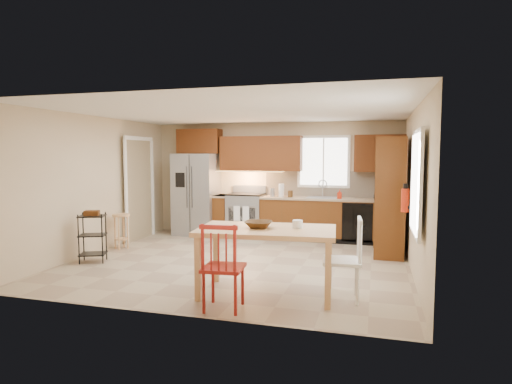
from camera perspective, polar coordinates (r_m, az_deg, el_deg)
The scene contains 33 objects.
floor at distance 7.32m, azimuth -2.24°, elevation -9.24°, with size 5.50×5.50×0.00m, color tan.
ceiling at distance 7.13m, azimuth -2.31°, elevation 10.64°, with size 5.50×5.00×0.02m, color silver.
wall_back at distance 9.52m, azimuth 2.39°, elevation 1.69°, with size 5.50×0.02×2.50m, color #CCB793.
wall_front at distance 4.81m, azimuth -11.53°, elevation -1.66°, with size 5.50×0.02×2.50m, color #CCB793.
wall_left at distance 8.38m, azimuth -20.46°, elevation 0.93°, with size 0.02×5.00×2.50m, color #CCB793.
wall_right at distance 6.79m, azimuth 20.39°, elevation 0.04°, with size 0.02×5.00×2.50m, color #CCB793.
refrigerator at distance 9.73m, azimuth -7.93°, elevation -0.29°, with size 0.92×0.75×1.82m, color gray.
range_stove at distance 9.44m, azimuth -1.33°, elevation -3.16°, with size 0.76×0.63×0.92m, color gray.
base_cabinet_narrow at distance 9.63m, azimuth -4.44°, elevation -3.07°, with size 0.30×0.60×0.90m, color #5A2A10.
base_cabinet_run at distance 9.09m, azimuth 9.88°, elevation -3.61°, with size 2.92×0.60×0.90m, color #5A2A10.
dishwasher at distance 8.76m, azimuth 13.34°, elevation -3.99°, with size 0.60×0.02×0.78m, color black.
backsplash at distance 9.29m, azimuth 10.13°, elevation 1.07°, with size 2.92×0.03×0.55m, color beige.
upper_over_fridge at distance 9.87m, azimuth -7.55°, elevation 6.70°, with size 1.00×0.35×0.55m, color #5D2A0F.
upper_left_block at distance 9.39m, azimuth 0.66°, elevation 5.16°, with size 1.80×0.35×0.75m, color #5D2A0F.
upper_right_block at distance 9.07m, azimuth 16.16°, elevation 4.97°, with size 1.00×0.35×0.75m, color #5D2A0F.
window_back at distance 9.29m, azimuth 9.00°, elevation 4.02°, with size 1.12×0.04×1.12m, color white.
sink at distance 9.06m, azimuth 8.72°, elevation -1.01°, with size 0.62×0.46×0.16m, color gray.
undercab_glow at distance 9.46m, azimuth -1.14°, elevation 2.76°, with size 1.60×0.30×0.01m, color #FFBF66.
soap_bottle at distance 8.91m, azimuth 11.08°, elevation -0.27°, with size 0.09×0.09×0.19m, color red.
paper_towel at distance 9.13m, azimuth 3.40°, elevation 0.22°, with size 0.12×0.12×0.28m, color white.
canister_steel at distance 9.18m, azimuth 2.18°, elevation -0.06°, with size 0.11×0.11×0.18m, color gray.
canister_wood at distance 9.07m, azimuth 4.59°, elevation -0.26°, with size 0.10×0.10×0.14m, color #482D13.
pantry at distance 7.98m, azimuth 17.37°, elevation -0.62°, with size 0.50×0.95×2.10m, color #5A2A10.
fire_extinguisher at distance 6.94m, azimuth 19.26°, elevation -1.06°, with size 0.12×0.12×0.36m, color red.
window_right at distance 5.62m, azimuth 20.67°, elevation 1.12°, with size 0.04×1.02×1.32m, color white.
doorway at distance 9.43m, azimuth -15.37°, elevation 0.26°, with size 0.04×0.95×2.10m, color #8C7A59.
dining_table at distance 5.57m, azimuth 1.42°, elevation -9.30°, with size 1.74×0.98×0.85m, color tan, non-canonical shape.
chair_red at distance 5.05m, azimuth -4.35°, elevation -9.81°, with size 0.48×0.48×1.02m, color #A72219, non-canonical shape.
chair_white at distance 5.45m, azimuth 11.39°, elevation -8.78°, with size 0.48×0.48×1.02m, color white, non-canonical shape.
table_bowl at distance 5.51m, azimuth 0.33°, elevation -4.84°, with size 0.35×0.35×0.09m, color #482D13.
table_jar at distance 5.50m, azimuth 5.56°, elevation -4.53°, with size 0.14×0.14×0.17m, color white.
bar_stool at distance 8.62m, azimuth -17.52°, elevation -5.03°, with size 0.32×0.32×0.67m, color tan, non-canonical shape.
utility_cart at distance 7.70m, azimuth -20.95°, elevation -5.71°, with size 0.41×0.32×0.83m, color black, non-canonical shape.
Camera 1 is at (2.19, -6.74, 1.80)m, focal length 30.00 mm.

